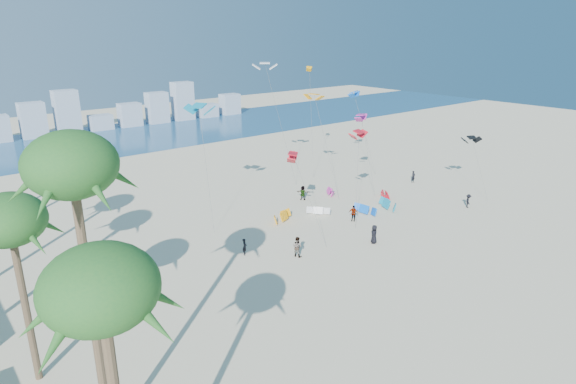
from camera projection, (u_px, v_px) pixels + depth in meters
ground at (398, 316)px, 34.45m from camera, size 220.00×220.00×0.00m
ocean at (79, 143)px, 87.48m from camera, size 220.00×220.00×0.00m
kitesurfer_near at (245, 247)px, 43.67m from camera, size 0.65×0.66×1.54m
kitesurfer_mid at (297, 247)px, 43.29m from camera, size 0.96×1.09×1.87m
kitesurfers_far at (344, 213)px, 51.44m from camera, size 40.88×15.25×1.81m
grounded_kites at (345, 207)px, 54.31m from camera, size 17.17×10.82×1.03m
flying_kites at (315, 104)px, 56.26m from camera, size 32.53×25.18×15.96m
distant_skyline at (54, 119)px, 93.17m from camera, size 85.00×3.00×8.40m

